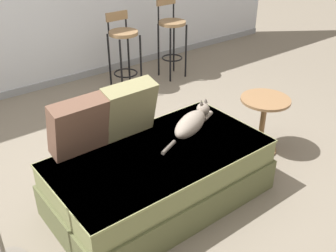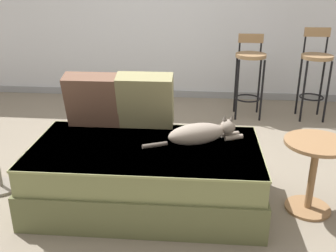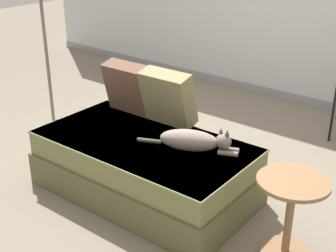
{
  "view_description": "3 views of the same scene",
  "coord_description": "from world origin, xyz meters",
  "px_view_note": "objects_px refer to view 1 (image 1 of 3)",
  "views": [
    {
      "loc": [
        -1.4,
        -2.34,
        2.05
      ],
      "look_at": [
        0.15,
        -0.3,
        0.57
      ],
      "focal_mm": 42.0,
      "sensor_mm": 36.0,
      "label": 1
    },
    {
      "loc": [
        0.4,
        -2.88,
        1.61
      ],
      "look_at": [
        0.15,
        -0.3,
        0.57
      ],
      "focal_mm": 42.0,
      "sensor_mm": 36.0,
      "label": 2
    },
    {
      "loc": [
        2.09,
        -2.72,
        1.95
      ],
      "look_at": [
        0.15,
        -0.3,
        0.57
      ],
      "focal_mm": 50.0,
      "sensor_mm": 36.0,
      "label": 3
    }
  ],
  "objects_px": {
    "throw_pillow_middle": "(128,109)",
    "side_table": "(263,117)",
    "couch": "(160,176)",
    "throw_pillow_corner": "(79,127)",
    "bar_stool_by_doorway": "(171,31)",
    "cat": "(192,122)",
    "bar_stool_near_window": "(123,44)"
  },
  "relations": [
    {
      "from": "couch",
      "to": "throw_pillow_corner",
      "type": "distance_m",
      "value": 0.72
    },
    {
      "from": "couch",
      "to": "throw_pillow_middle",
      "type": "relative_size",
      "value": 3.73
    },
    {
      "from": "throw_pillow_middle",
      "to": "bar_stool_near_window",
      "type": "relative_size",
      "value": 0.47
    },
    {
      "from": "bar_stool_by_doorway",
      "to": "bar_stool_near_window",
      "type": "bearing_deg",
      "value": -179.91
    },
    {
      "from": "throw_pillow_corner",
      "to": "side_table",
      "type": "xyz_separation_m",
      "value": [
        1.63,
        -0.32,
        -0.32
      ]
    },
    {
      "from": "couch",
      "to": "bar_stool_near_window",
      "type": "height_order",
      "value": "bar_stool_near_window"
    },
    {
      "from": "throw_pillow_corner",
      "to": "bar_stool_by_doorway",
      "type": "xyz_separation_m",
      "value": [
        2.08,
        1.62,
        -0.07
      ]
    },
    {
      "from": "throw_pillow_middle",
      "to": "bar_stool_by_doorway",
      "type": "distance_m",
      "value": 2.32
    },
    {
      "from": "throw_pillow_middle",
      "to": "cat",
      "type": "relative_size",
      "value": 0.62
    },
    {
      "from": "couch",
      "to": "throw_pillow_corner",
      "type": "xyz_separation_m",
      "value": [
        -0.46,
        0.34,
        0.44
      ]
    },
    {
      "from": "couch",
      "to": "bar_stool_near_window",
      "type": "bearing_deg",
      "value": 65.24
    },
    {
      "from": "throw_pillow_corner",
      "to": "side_table",
      "type": "bearing_deg",
      "value": -11.22
    },
    {
      "from": "bar_stool_near_window",
      "to": "bar_stool_by_doorway",
      "type": "relative_size",
      "value": 0.92
    },
    {
      "from": "bar_stool_by_doorway",
      "to": "couch",
      "type": "bearing_deg",
      "value": -129.64
    },
    {
      "from": "couch",
      "to": "bar_stool_by_doorway",
      "type": "relative_size",
      "value": 1.63
    },
    {
      "from": "bar_stool_by_doorway",
      "to": "side_table",
      "type": "height_order",
      "value": "bar_stool_by_doorway"
    },
    {
      "from": "cat",
      "to": "bar_stool_near_window",
      "type": "relative_size",
      "value": 0.76
    },
    {
      "from": "couch",
      "to": "side_table",
      "type": "distance_m",
      "value": 1.18
    },
    {
      "from": "throw_pillow_corner",
      "to": "throw_pillow_middle",
      "type": "height_order",
      "value": "throw_pillow_middle"
    },
    {
      "from": "bar_stool_by_doorway",
      "to": "side_table",
      "type": "distance_m",
      "value": 2.01
    },
    {
      "from": "throw_pillow_middle",
      "to": "bar_stool_near_window",
      "type": "bearing_deg",
      "value": 59.51
    },
    {
      "from": "bar_stool_near_window",
      "to": "side_table",
      "type": "xyz_separation_m",
      "value": [
        0.27,
        -1.94,
        -0.23
      ]
    },
    {
      "from": "couch",
      "to": "cat",
      "type": "height_order",
      "value": "cat"
    },
    {
      "from": "cat",
      "to": "bar_stool_by_doorway",
      "type": "xyz_separation_m",
      "value": [
        1.24,
        1.86,
        0.07
      ]
    },
    {
      "from": "throw_pillow_corner",
      "to": "bar_stool_near_window",
      "type": "distance_m",
      "value": 2.11
    },
    {
      "from": "throw_pillow_corner",
      "to": "bar_stool_by_doorway",
      "type": "relative_size",
      "value": 0.43
    },
    {
      "from": "throw_pillow_middle",
      "to": "bar_stool_near_window",
      "type": "height_order",
      "value": "bar_stool_near_window"
    },
    {
      "from": "couch",
      "to": "cat",
      "type": "xyz_separation_m",
      "value": [
        0.38,
        0.09,
        0.3
      ]
    },
    {
      "from": "bar_stool_near_window",
      "to": "side_table",
      "type": "height_order",
      "value": "bar_stool_near_window"
    },
    {
      "from": "throw_pillow_middle",
      "to": "side_table",
      "type": "height_order",
      "value": "throw_pillow_middle"
    },
    {
      "from": "couch",
      "to": "throw_pillow_corner",
      "type": "relative_size",
      "value": 3.82
    },
    {
      "from": "throw_pillow_corner",
      "to": "bar_stool_by_doorway",
      "type": "height_order",
      "value": "bar_stool_by_doorway"
    }
  ]
}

